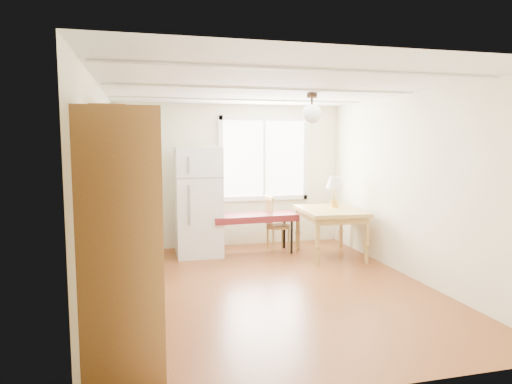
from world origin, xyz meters
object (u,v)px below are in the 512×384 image
object	(u,v)px
dining_table	(330,215)
chair	(273,220)
bench	(254,218)
refrigerator	(198,201)

from	to	relation	value
dining_table	chair	size ratio (longest dim) A/B	1.40
bench	dining_table	distance (m)	1.25
bench	chair	size ratio (longest dim) A/B	1.56
bench	dining_table	world-z (taller)	dining_table
refrigerator	chair	xyz separation A→B (m)	(1.26, -0.04, -0.36)
refrigerator	dining_table	xyz separation A→B (m)	(2.06, -0.60, -0.21)
bench	chair	bearing A→B (deg)	8.20
refrigerator	bench	xyz separation A→B (m)	(0.91, -0.11, -0.30)
refrigerator	bench	bearing A→B (deg)	-6.26
bench	dining_table	xyz separation A→B (m)	(1.15, -0.49, 0.08)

